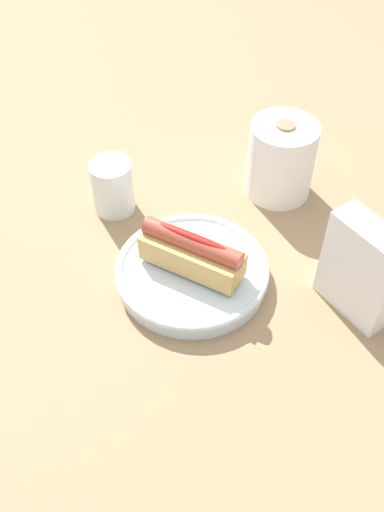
{
  "coord_description": "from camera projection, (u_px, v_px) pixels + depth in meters",
  "views": [
    {
      "loc": [
        0.39,
        -0.38,
        0.64
      ],
      "look_at": [
        0.02,
        0.01,
        0.05
      ],
      "focal_mm": 39.62,
      "sensor_mm": 36.0,
      "label": 1
    }
  ],
  "objects": [
    {
      "name": "water_glass",
      "position": [
        113.0,
        189.0,
        0.91
      ],
      "size": [
        0.07,
        0.07,
        0.09
      ],
      "color": "white",
      "rests_on": "ground_plane"
    },
    {
      "name": "napkin_box",
      "position": [
        362.0,
        270.0,
        0.75
      ],
      "size": [
        0.12,
        0.06,
        0.15
      ],
      "primitive_type": "cube",
      "rotation": [
        0.0,
        0.0,
        -0.19
      ],
      "color": "white",
      "rests_on": "ground_plane"
    },
    {
      "name": "paper_towel_roll",
      "position": [
        281.0,
        160.0,
        0.93
      ],
      "size": [
        0.11,
        0.11,
        0.13
      ],
      "color": "white",
      "rests_on": "ground_plane"
    },
    {
      "name": "serving_bowl",
      "position": [
        192.0,
        272.0,
        0.83
      ],
      "size": [
        0.23,
        0.23,
        0.03
      ],
      "color": "silver",
      "rests_on": "ground_plane"
    },
    {
      "name": "ground_plane",
      "position": [
        179.0,
        278.0,
        0.84
      ],
      "size": [
        2.4,
        2.4,
        0.0
      ],
      "primitive_type": "plane",
      "color": "#9E7A56"
    },
    {
      "name": "hotdog_front",
      "position": [
        192.0,
        252.0,
        0.8
      ],
      "size": [
        0.16,
        0.09,
        0.06
      ],
      "color": "tan",
      "rests_on": "serving_bowl"
    }
  ]
}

